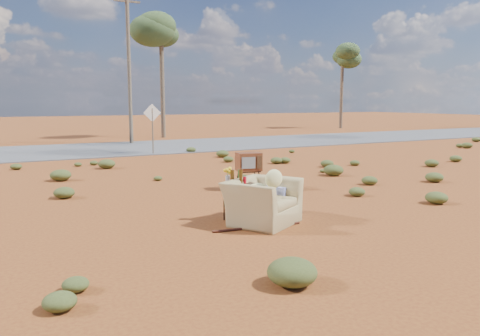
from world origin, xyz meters
name	(u,v)px	position (x,y,z in m)	size (l,w,h in m)	color
ground	(263,217)	(0.00, 0.00, 0.00)	(140.00, 140.00, 0.00)	brown
highway	(104,149)	(0.00, 15.00, 0.02)	(140.00, 7.00, 0.04)	#565659
armchair	(264,195)	(-0.17, -0.32, 0.52)	(1.67, 1.58, 1.12)	#9C8755
tv_unit	(249,162)	(1.19, 2.75, 0.72)	(0.68, 0.59, 0.97)	black
side_table	(236,182)	(-0.58, 0.03, 0.76)	(0.61, 0.61, 1.03)	#351F13
rusty_bar	(257,227)	(-0.50, -0.65, 0.02)	(0.05, 0.05, 1.72)	#512015
road_sign	(152,120)	(1.50, 12.00, 1.50)	(0.78, 0.06, 2.19)	brown
eucalyptus_center	(161,34)	(5.00, 21.00, 6.43)	(3.20, 3.20, 7.60)	brown
eucalyptus_right	(343,58)	(22.00, 24.00, 5.94)	(3.20, 3.20, 7.10)	brown
utility_pole_center	(129,66)	(2.00, 17.50, 4.15)	(1.40, 0.20, 8.00)	brown
scrub_patch	(155,181)	(-0.82, 4.41, 0.14)	(17.49, 8.07, 0.33)	#444E22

